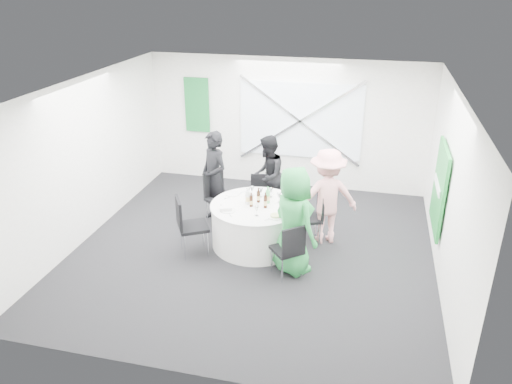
% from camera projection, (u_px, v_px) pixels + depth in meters
% --- Properties ---
extents(floor, '(6.00, 6.00, 0.00)m').
position_uv_depth(floor, '(253.00, 250.00, 8.59)').
color(floor, black).
rests_on(floor, ground).
extents(ceiling, '(6.00, 6.00, 0.00)m').
position_uv_depth(ceiling, '(253.00, 87.00, 7.46)').
color(ceiling, white).
rests_on(ceiling, wall_back).
extents(wall_back, '(6.00, 0.00, 6.00)m').
position_uv_depth(wall_back, '(287.00, 124.00, 10.69)').
color(wall_back, silver).
rests_on(wall_back, floor).
extents(wall_front, '(6.00, 0.00, 6.00)m').
position_uv_depth(wall_front, '(186.00, 275.00, 5.36)').
color(wall_front, silver).
rests_on(wall_front, floor).
extents(wall_left, '(0.00, 6.00, 6.00)m').
position_uv_depth(wall_left, '(86.00, 159.00, 8.67)').
color(wall_left, silver).
rests_on(wall_left, floor).
extents(wall_right, '(0.00, 6.00, 6.00)m').
position_uv_depth(wall_right, '(449.00, 192.00, 7.38)').
color(wall_right, silver).
rests_on(wall_right, floor).
extents(window_panel, '(2.60, 0.03, 1.60)m').
position_uv_depth(window_panel, '(300.00, 120.00, 10.55)').
color(window_panel, silver).
rests_on(window_panel, wall_back).
extents(window_brace_a, '(2.63, 0.05, 1.84)m').
position_uv_depth(window_brace_a, '(300.00, 121.00, 10.52)').
color(window_brace_a, silver).
rests_on(window_brace_a, window_panel).
extents(window_brace_b, '(2.63, 0.05, 1.84)m').
position_uv_depth(window_brace_b, '(300.00, 121.00, 10.52)').
color(window_brace_b, silver).
rests_on(window_brace_b, window_panel).
extents(green_banner, '(0.55, 0.04, 1.20)m').
position_uv_depth(green_banner, '(197.00, 105.00, 10.96)').
color(green_banner, '#146425').
rests_on(green_banner, wall_back).
extents(green_sign, '(0.05, 1.20, 1.40)m').
position_uv_depth(green_sign, '(439.00, 188.00, 8.01)').
color(green_sign, '#17822D').
rests_on(green_sign, wall_right).
extents(banquet_table, '(1.56, 1.56, 0.76)m').
position_uv_depth(banquet_table, '(256.00, 225.00, 8.62)').
color(banquet_table, silver).
rests_on(banquet_table, floor).
extents(chair_back, '(0.43, 0.44, 0.82)m').
position_uv_depth(chair_back, '(260.00, 193.00, 9.62)').
color(chair_back, black).
rests_on(chair_back, floor).
extents(chair_back_left, '(0.65, 0.65, 1.02)m').
position_uv_depth(chair_back_left, '(218.00, 193.00, 9.30)').
color(chair_back_left, black).
rests_on(chair_back_left, floor).
extents(chair_back_right, '(0.53, 0.53, 0.90)m').
position_uv_depth(chair_back_right, '(314.00, 214.00, 8.68)').
color(chair_back_right, black).
rests_on(chair_back_right, floor).
extents(chair_front_right, '(0.59, 0.59, 0.93)m').
position_uv_depth(chair_front_right, '(290.00, 247.00, 7.60)').
color(chair_front_right, black).
rests_on(chair_front_right, floor).
extents(chair_front_left, '(0.65, 0.64, 1.04)m').
position_uv_depth(chair_front_left, '(187.00, 222.00, 8.22)').
color(chair_front_left, black).
rests_on(chair_front_left, floor).
extents(person_man_back_left, '(0.76, 0.72, 1.75)m').
position_uv_depth(person_man_back_left, '(214.00, 177.00, 9.29)').
color(person_man_back_left, black).
rests_on(person_man_back_left, floor).
extents(person_man_back, '(0.47, 0.79, 1.58)m').
position_uv_depth(person_man_back, '(268.00, 176.00, 9.60)').
color(person_man_back, black).
rests_on(person_man_back, floor).
extents(person_woman_pink, '(1.21, 0.86, 1.70)m').
position_uv_depth(person_woman_pink, '(327.00, 197.00, 8.56)').
color(person_woman_pink, pink).
rests_on(person_woman_pink, floor).
extents(person_woman_green, '(1.01, 0.98, 1.75)m').
position_uv_depth(person_woman_green, '(294.00, 221.00, 7.67)').
color(person_woman_green, '#278F40').
rests_on(person_woman_green, floor).
extents(plate_back, '(0.25, 0.25, 0.01)m').
position_uv_depth(plate_back, '(267.00, 193.00, 8.89)').
color(plate_back, white).
rests_on(plate_back, banquet_table).
extents(plate_back_left, '(0.25, 0.25, 0.01)m').
position_uv_depth(plate_back_left, '(232.00, 194.00, 8.86)').
color(plate_back_left, white).
rests_on(plate_back_left, banquet_table).
extents(plate_back_right, '(0.27, 0.27, 0.04)m').
position_uv_depth(plate_back_right, '(286.00, 200.00, 8.59)').
color(plate_back_right, white).
rests_on(plate_back_right, banquet_table).
extents(plate_front_right, '(0.26, 0.26, 0.04)m').
position_uv_depth(plate_front_right, '(275.00, 216.00, 8.04)').
color(plate_front_right, white).
rests_on(plate_front_right, banquet_table).
extents(plate_front_left, '(0.26, 0.26, 0.01)m').
position_uv_depth(plate_front_left, '(228.00, 210.00, 8.26)').
color(plate_front_left, white).
rests_on(plate_front_left, banquet_table).
extents(napkin, '(0.23, 0.19, 0.05)m').
position_uv_depth(napkin, '(226.00, 208.00, 8.25)').
color(napkin, silver).
rests_on(napkin, plate_front_left).
extents(beer_bottle_a, '(0.06, 0.06, 0.24)m').
position_uv_depth(beer_bottle_a, '(247.00, 199.00, 8.47)').
color(beer_bottle_a, '#321609').
rests_on(beer_bottle_a, banquet_table).
extents(beer_bottle_b, '(0.06, 0.06, 0.26)m').
position_uv_depth(beer_bottle_b, '(258.00, 197.00, 8.53)').
color(beer_bottle_b, '#321609').
rests_on(beer_bottle_b, banquet_table).
extents(beer_bottle_c, '(0.06, 0.06, 0.28)m').
position_uv_depth(beer_bottle_c, '(265.00, 202.00, 8.32)').
color(beer_bottle_c, '#321609').
rests_on(beer_bottle_c, banquet_table).
extents(beer_bottle_d, '(0.06, 0.06, 0.25)m').
position_uv_depth(beer_bottle_d, '(251.00, 201.00, 8.37)').
color(beer_bottle_d, '#321609').
rests_on(beer_bottle_d, banquet_table).
extents(green_water_bottle, '(0.08, 0.08, 0.29)m').
position_uv_depth(green_water_bottle, '(268.00, 197.00, 8.50)').
color(green_water_bottle, '#43AE56').
rests_on(green_water_bottle, banquet_table).
extents(clear_water_bottle, '(0.08, 0.08, 0.30)m').
position_uv_depth(clear_water_bottle, '(248.00, 198.00, 8.45)').
color(clear_water_bottle, silver).
rests_on(clear_water_bottle, banquet_table).
extents(wine_glass_a, '(0.07, 0.07, 0.17)m').
position_uv_depth(wine_glass_a, '(261.00, 191.00, 8.71)').
color(wine_glass_a, white).
rests_on(wine_glass_a, banquet_table).
extents(wine_glass_b, '(0.07, 0.07, 0.17)m').
position_uv_depth(wine_glass_b, '(252.00, 189.00, 8.77)').
color(wine_glass_b, white).
rests_on(wine_glass_b, banquet_table).
extents(wine_glass_c, '(0.07, 0.07, 0.17)m').
position_uv_depth(wine_glass_c, '(257.00, 209.00, 8.04)').
color(wine_glass_c, white).
rests_on(wine_glass_c, banquet_table).
extents(wine_glass_d, '(0.07, 0.07, 0.17)m').
position_uv_depth(wine_glass_d, '(279.00, 195.00, 8.52)').
color(wine_glass_d, white).
rests_on(wine_glass_d, banquet_table).
extents(wine_glass_e, '(0.07, 0.07, 0.17)m').
position_uv_depth(wine_glass_e, '(271.00, 191.00, 8.71)').
color(wine_glass_e, white).
rests_on(wine_glass_e, banquet_table).
extents(wine_glass_f, '(0.07, 0.07, 0.17)m').
position_uv_depth(wine_glass_f, '(248.00, 191.00, 8.70)').
color(wine_glass_f, white).
rests_on(wine_glass_f, banquet_table).
extents(fork_a, '(0.10, 0.13, 0.01)m').
position_uv_depth(fork_a, '(222.00, 206.00, 8.40)').
color(fork_a, silver).
rests_on(fork_a, banquet_table).
extents(knife_a, '(0.10, 0.13, 0.01)m').
position_uv_depth(knife_a, '(230.00, 215.00, 8.11)').
color(knife_a, silver).
rests_on(knife_a, banquet_table).
extents(fork_b, '(0.11, 0.12, 0.01)m').
position_uv_depth(fork_b, '(268.00, 219.00, 7.97)').
color(fork_b, silver).
rests_on(fork_b, banquet_table).
extents(knife_b, '(0.10, 0.13, 0.01)m').
position_uv_depth(knife_b, '(285.00, 213.00, 8.16)').
color(knife_b, silver).
rests_on(knife_b, banquet_table).
extents(fork_c, '(0.10, 0.13, 0.01)m').
position_uv_depth(fork_c, '(242.00, 192.00, 8.94)').
color(fork_c, silver).
rests_on(fork_c, banquet_table).
extents(knife_c, '(0.09, 0.13, 0.01)m').
position_uv_depth(knife_c, '(227.00, 198.00, 8.72)').
color(knife_c, silver).
rests_on(knife_c, banquet_table).
extents(fork_d, '(0.08, 0.14, 0.01)m').
position_uv_depth(fork_d, '(290.00, 206.00, 8.41)').
color(fork_d, silver).
rests_on(fork_d, banquet_table).
extents(knife_d, '(0.09, 0.14, 0.01)m').
position_uv_depth(knife_d, '(283.00, 197.00, 8.76)').
color(knife_d, silver).
rests_on(knife_d, banquet_table).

